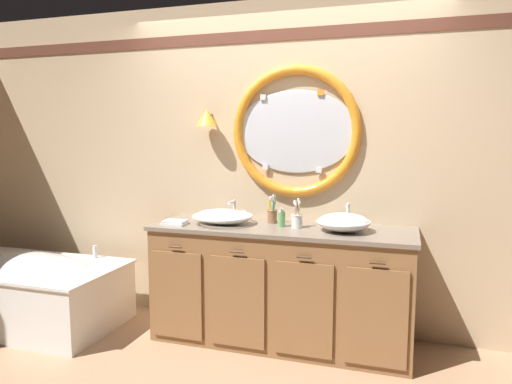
{
  "coord_description": "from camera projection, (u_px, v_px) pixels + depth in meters",
  "views": [
    {
      "loc": [
        0.95,
        -3.07,
        1.56
      ],
      "look_at": [
        -0.11,
        0.25,
        1.13
      ],
      "focal_mm": 33.05,
      "sensor_mm": 36.0,
      "label": 1
    }
  ],
  "objects": [
    {
      "name": "ground_plane",
      "position": [
        260.0,
        353.0,
        3.38
      ],
      "size": [
        14.0,
        14.0,
        0.0
      ],
      "primitive_type": "plane",
      "color": "tan"
    },
    {
      "name": "back_wall_assembly",
      "position": [
        282.0,
        164.0,
        3.77
      ],
      "size": [
        6.4,
        0.26,
        2.6
      ],
      "color": "#D6B78E",
      "rests_on": "ground_plane"
    },
    {
      "name": "vanity_counter",
      "position": [
        281.0,
        284.0,
        3.53
      ],
      "size": [
        1.93,
        0.65,
        0.88
      ],
      "color": "olive",
      "rests_on": "ground_plane"
    },
    {
      "name": "bathtub",
      "position": [
        25.0,
        287.0,
        3.89
      ],
      "size": [
        1.59,
        0.86,
        0.61
      ],
      "color": "white",
      "rests_on": "ground_plane"
    },
    {
      "name": "sink_basin_left",
      "position": [
        223.0,
        216.0,
        3.58
      ],
      "size": [
        0.46,
        0.46,
        0.11
      ],
      "color": "white",
      "rests_on": "vanity_counter"
    },
    {
      "name": "sink_basin_right",
      "position": [
        344.0,
        222.0,
        3.31
      ],
      "size": [
        0.38,
        0.38,
        0.13
      ],
      "color": "white",
      "rests_on": "vanity_counter"
    },
    {
      "name": "faucet_set_left",
      "position": [
        234.0,
        211.0,
        3.81
      ],
      "size": [
        0.22,
        0.15,
        0.15
      ],
      "color": "silver",
      "rests_on": "vanity_counter"
    },
    {
      "name": "faucet_set_right",
      "position": [
        348.0,
        216.0,
        3.54
      ],
      "size": [
        0.23,
        0.12,
        0.17
      ],
      "color": "silver",
      "rests_on": "vanity_counter"
    },
    {
      "name": "toothbrush_holder_left",
      "position": [
        272.0,
        215.0,
        3.61
      ],
      "size": [
        0.08,
        0.08,
        0.22
      ],
      "color": "#996647",
      "rests_on": "vanity_counter"
    },
    {
      "name": "toothbrush_holder_right",
      "position": [
        297.0,
        220.0,
        3.44
      ],
      "size": [
        0.09,
        0.09,
        0.21
      ],
      "color": "white",
      "rests_on": "vanity_counter"
    },
    {
      "name": "soap_dispenser",
      "position": [
        281.0,
        218.0,
        3.48
      ],
      "size": [
        0.06,
        0.06,
        0.14
      ],
      "color": "#6BAD66",
      "rests_on": "vanity_counter"
    },
    {
      "name": "folded_hand_towel",
      "position": [
        175.0,
        223.0,
        3.55
      ],
      "size": [
        0.18,
        0.13,
        0.03
      ],
      "color": "white",
      "rests_on": "vanity_counter"
    }
  ]
}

